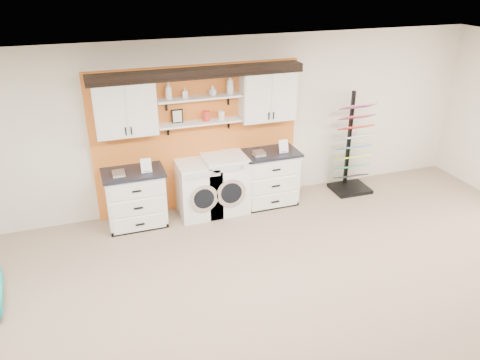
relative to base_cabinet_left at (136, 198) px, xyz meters
name	(u,v)px	position (x,y,z in m)	size (l,w,h in m)	color
ceiling	(321,110)	(1.13, -3.64, 2.34)	(10.00, 10.00, 0.00)	white
wall_back	(197,127)	(1.13, 0.36, 0.94)	(10.00, 10.00, 0.00)	beige
accent_panel	(198,139)	(1.13, 0.32, 0.74)	(3.40, 0.07, 2.40)	orange
upper_cabinet_left	(125,108)	(0.00, 0.15, 1.42)	(0.90, 0.35, 0.84)	white
upper_cabinet_right	(267,95)	(2.26, 0.15, 1.42)	(0.90, 0.35, 0.84)	white
shelf_lower	(200,123)	(1.13, 0.16, 1.07)	(1.32, 0.28, 0.03)	white
shelf_upper	(199,98)	(1.13, 0.16, 1.47)	(1.32, 0.28, 0.03)	white
crown_molding	(198,72)	(1.13, 0.17, 1.87)	(3.30, 0.41, 0.13)	black
picture_frame	(177,116)	(0.78, 0.21, 1.19)	(0.18, 0.02, 0.22)	black
canister_red	(206,116)	(1.23, 0.16, 1.16)	(0.11, 0.11, 0.16)	red
canister_cream	(221,115)	(1.48, 0.16, 1.15)	(0.10, 0.10, 0.14)	silver
base_cabinet_left	(136,198)	(0.00, 0.00, 0.00)	(0.94, 0.66, 0.92)	white
base_cabinet_right	(269,177)	(2.26, 0.00, 0.01)	(0.97, 0.66, 0.95)	white
washer	(199,189)	(1.02, 0.00, 0.00)	(0.66, 0.71, 0.92)	white
dryer	(225,183)	(1.47, 0.00, 0.02)	(0.69, 0.71, 0.97)	white
sample_rack	(352,162)	(3.86, -0.03, 0.10)	(0.67, 0.56, 1.81)	black
soap_bottle_a	(169,91)	(0.66, 0.16, 1.62)	(0.10, 0.10, 0.26)	silver
soap_bottle_b	(185,93)	(0.91, 0.16, 1.57)	(0.08, 0.08, 0.17)	silver
soap_bottle_c	(213,91)	(1.34, 0.16, 1.56)	(0.12, 0.12, 0.15)	silver
soap_bottle_d	(230,84)	(1.63, 0.16, 1.63)	(0.12, 0.12, 0.30)	silver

